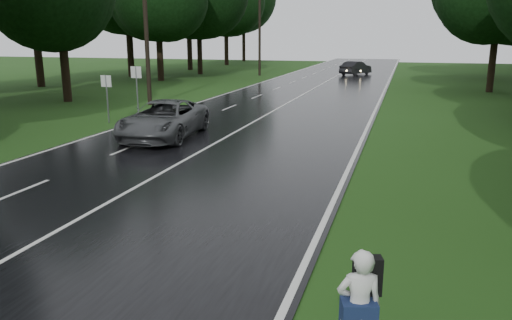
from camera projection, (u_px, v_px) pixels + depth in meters
The scene contains 15 objects.
ground at pixel (62, 230), 11.62m from camera, with size 160.00×160.00×0.00m, color #1E4313.
road at pixel (276, 110), 30.20m from camera, with size 12.00×140.00×0.04m, color black.
lane_center at pixel (276, 109), 30.19m from camera, with size 0.12×140.00×0.01m, color silver.
grey_car at pixel (164, 119), 21.78m from camera, with size 2.67×5.78×1.61m, color #484A4C.
far_car at pixel (356, 68), 56.50m from camera, with size 1.61×4.63×1.53m, color black.
hitchhiker at pixel (359, 311), 6.73m from camera, with size 0.71×0.68×1.70m.
utility_pole_mid at pixel (150, 105), 32.55m from camera, with size 1.80×0.28×10.52m, color black, non-canonical shape.
utility_pole_far at pixel (260, 75), 56.29m from camera, with size 1.80×0.28×9.47m, color black, non-canonical shape.
road_sign_a at pixel (109, 123), 25.87m from camera, with size 0.59×0.10×2.44m, color white, non-canonical shape.
road_sign_b at pixel (138, 114), 28.68m from camera, with size 0.65×0.10×2.71m, color white, non-canonical shape.
tree_left_d at pixel (68, 101), 34.19m from camera, with size 8.31×8.31×12.99m, color black, non-canonical shape.
tree_left_e at pixel (161, 81), 49.86m from camera, with size 9.06×9.06×14.15m, color black, non-canonical shape.
tree_left_f at pixel (200, 74), 58.35m from camera, with size 9.98×9.98×15.59m, color black, non-canonical shape.
tree_right_e at pixel (489, 92), 39.89m from camera, with size 8.84×8.84×13.81m, color black, non-canonical shape.
tree_right_f at pixel (489, 80), 50.97m from camera, with size 10.37×10.37×16.20m, color black, non-canonical shape.
Camera 1 is at (7.47, -9.11, 4.42)m, focal length 34.95 mm.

